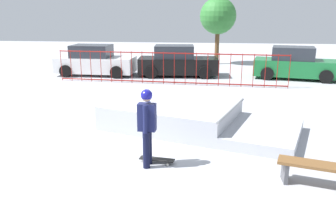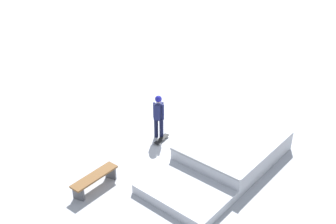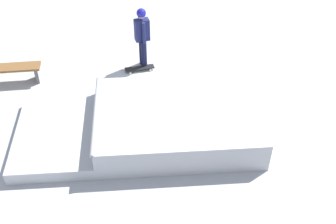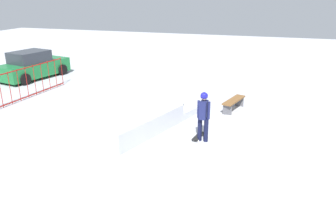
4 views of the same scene
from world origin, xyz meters
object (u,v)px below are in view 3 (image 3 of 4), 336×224
object	(u,v)px
skater	(142,34)
skateboard	(140,68)
park_bench	(9,71)
skate_ramp	(156,124)

from	to	relation	value
skater	skateboard	xyz separation A→B (m)	(0.18, 0.19, -0.93)
skater	park_bench	distance (m)	3.59
skate_ramp	skater	bearing A→B (deg)	-85.84
skate_ramp	skater	size ratio (longest dim) A/B	3.44
skater	skateboard	size ratio (longest dim) A/B	2.10
skateboard	skater	bearing A→B (deg)	-125.26
skateboard	park_bench	distance (m)	3.40
skate_ramp	skateboard	bearing A→B (deg)	-83.01
skateboard	park_bench	xyz separation A→B (m)	(3.30, -0.79, 0.28)
skater	park_bench	world-z (taller)	skater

